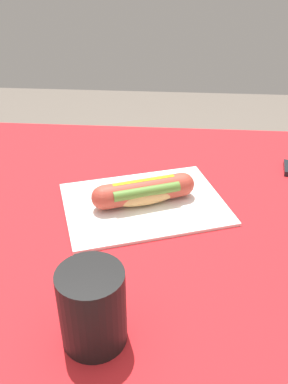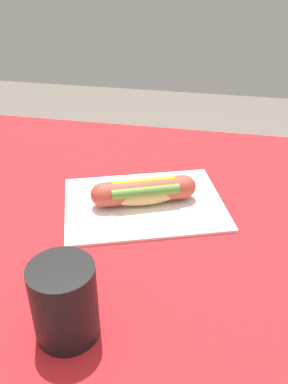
# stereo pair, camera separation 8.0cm
# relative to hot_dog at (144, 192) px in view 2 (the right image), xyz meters

# --- Properties ---
(dining_table) EXTENTS (1.18, 0.87, 0.74)m
(dining_table) POSITION_rel_hot_dog_xyz_m (0.04, 0.05, -0.16)
(dining_table) COLOR brown
(dining_table) RESTS_ON ground
(paper_wrapper) EXTENTS (0.36, 0.32, 0.01)m
(paper_wrapper) POSITION_rel_hot_dog_xyz_m (0.00, -0.00, -0.03)
(paper_wrapper) COLOR white
(paper_wrapper) RESTS_ON dining_table
(hot_dog) EXTENTS (0.19, 0.11, 0.05)m
(hot_dog) POSITION_rel_hot_dog_xyz_m (0.00, 0.00, 0.00)
(hot_dog) COLOR tan
(hot_dog) RESTS_ON paper_wrapper
(drinking_cup) EXTENTS (0.09, 0.09, 0.11)m
(drinking_cup) POSITION_rel_hot_dog_xyz_m (0.04, 0.32, 0.02)
(drinking_cup) COLOR black
(drinking_cup) RESTS_ON dining_table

